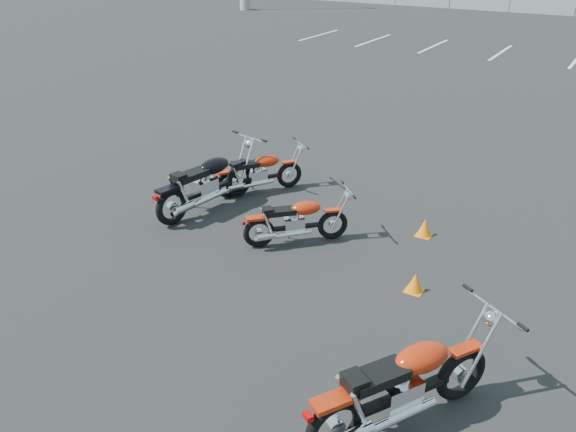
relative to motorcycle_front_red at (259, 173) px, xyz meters
The scene contains 8 objects.
ground 2.78m from the motorcycle_front_red, 56.57° to the right, with size 120.00×120.00×0.00m, color black.
motorcycle_front_red is the anchor object (origin of this frame).
motorcycle_second_black 1.21m from the motorcycle_front_red, 108.02° to the right, with size 0.93×2.36×1.16m.
motorcycle_third_red 2.16m from the motorcycle_front_red, 39.40° to the right, with size 1.53×1.53×0.89m.
motorcycle_rear_red 6.13m from the motorcycle_front_red, 41.80° to the right, with size 1.59×2.19×1.13m.
training_cone_near 3.39m from the motorcycle_front_red, ahead, with size 0.26×0.26×0.31m.
training_cone_far 4.20m from the motorcycle_front_red, 23.63° to the right, with size 0.25×0.25×0.30m.
parking_line_stripes 17.73m from the motorcycle_front_red, 93.18° to the left, with size 15.12×4.00×0.01m.
Camera 1 is at (4.33, -6.03, 4.57)m, focal length 35.00 mm.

